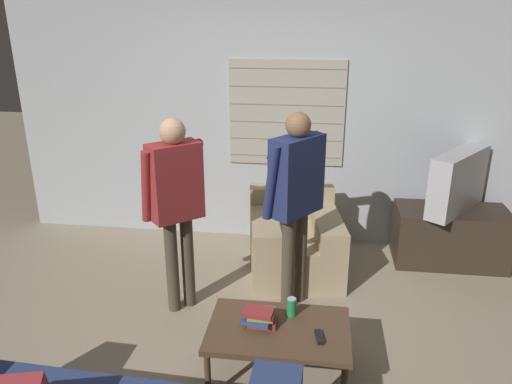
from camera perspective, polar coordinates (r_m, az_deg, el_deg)
ground_plane at (r=3.71m, az=-2.45°, el=-18.15°), size 16.00×16.00×0.00m
wall_back at (r=5.02m, az=1.35°, el=8.45°), size 5.20×0.08×2.55m
armchair_beige at (r=4.63m, az=4.40°, el=-5.56°), size 0.94×1.04×0.72m
coffee_table at (r=3.33m, az=2.60°, el=-15.78°), size 0.91×0.59×0.39m
tv_stand at (r=5.10m, az=21.28°, el=-4.71°), size 1.02×0.50×0.54m
tv at (r=4.91m, az=22.05°, el=1.13°), size 0.66×0.79×0.56m
person_left_standing at (r=3.83m, az=-9.21°, el=-0.20°), size 0.48×0.78×1.57m
person_right_standing at (r=3.82m, az=4.52°, el=0.44°), size 0.50×0.76×1.60m
book_stack at (r=3.30m, az=0.48°, el=-14.07°), size 0.22×0.19×0.12m
soda_can at (r=3.39m, az=4.08°, el=-12.95°), size 0.07×0.07×0.13m
spare_remote at (r=3.23m, az=7.21°, el=-16.10°), size 0.06×0.14×0.02m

